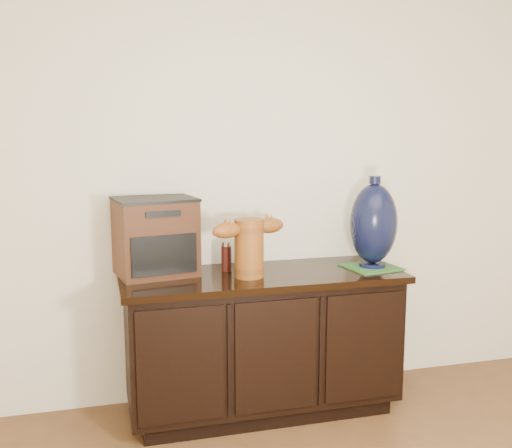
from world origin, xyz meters
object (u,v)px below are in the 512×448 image
object	(u,v)px
terracotta_vessel	(249,244)
tv_radio	(155,236)
lamp_base	(373,224)
spray_can	(226,257)
sideboard	(262,341)

from	to	relation	value
terracotta_vessel	tv_radio	size ratio (longest dim) A/B	0.94
tv_radio	lamp_base	bearing A→B (deg)	-17.90
tv_radio	spray_can	world-z (taller)	tv_radio
terracotta_vessel	lamp_base	size ratio (longest dim) A/B	0.86
tv_radio	spray_can	distance (m)	0.38
lamp_base	spray_can	size ratio (longest dim) A/B	3.10
sideboard	lamp_base	distance (m)	0.86
sideboard	lamp_base	size ratio (longest dim) A/B	3.00
lamp_base	terracotta_vessel	bearing A→B (deg)	-178.54
terracotta_vessel	spray_can	xyz separation A→B (m)	(-0.08, 0.15, -0.09)
sideboard	tv_radio	size ratio (longest dim) A/B	3.30
terracotta_vessel	tv_radio	bearing A→B (deg)	140.29
terracotta_vessel	sideboard	bearing A→B (deg)	13.87
tv_radio	lamp_base	size ratio (longest dim) A/B	0.91
tv_radio	lamp_base	world-z (taller)	lamp_base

